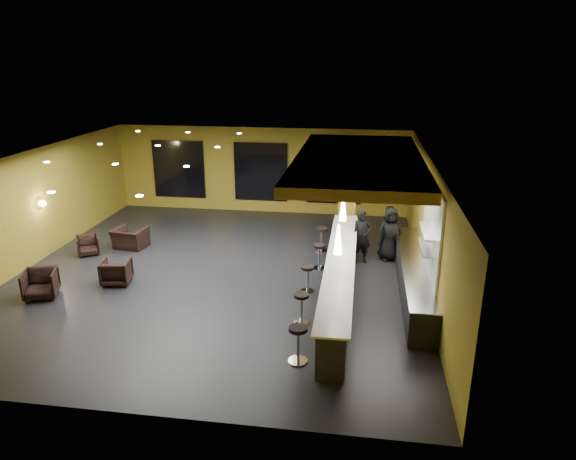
# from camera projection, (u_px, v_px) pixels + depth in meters

# --- Properties ---
(floor) EXTENTS (12.00, 13.00, 0.10)m
(floor) POSITION_uv_depth(u_px,v_px,m) (221.00, 274.00, 15.58)
(floor) COLOR black
(floor) RESTS_ON ground
(ceiling) EXTENTS (12.00, 13.00, 0.10)m
(ceiling) POSITION_uv_depth(u_px,v_px,m) (215.00, 157.00, 14.41)
(ceiling) COLOR black
(wall_back) EXTENTS (12.00, 0.10, 3.50)m
(wall_back) POSITION_uv_depth(u_px,v_px,m) (261.00, 170.00, 21.12)
(wall_back) COLOR olive
(wall_back) RESTS_ON floor
(wall_front) EXTENTS (12.00, 0.10, 3.50)m
(wall_front) POSITION_uv_depth(u_px,v_px,m) (115.00, 331.00, 8.87)
(wall_front) COLOR olive
(wall_front) RESTS_ON floor
(wall_left) EXTENTS (0.10, 13.00, 3.50)m
(wall_left) POSITION_uv_depth(u_px,v_px,m) (28.00, 209.00, 15.82)
(wall_left) COLOR olive
(wall_left) RESTS_ON floor
(wall_right) EXTENTS (0.10, 13.00, 3.50)m
(wall_right) POSITION_uv_depth(u_px,v_px,m) (430.00, 227.00, 14.17)
(wall_right) COLOR olive
(wall_right) RESTS_ON floor
(wood_soffit) EXTENTS (3.60, 8.00, 0.28)m
(wood_soffit) POSITION_uv_depth(u_px,v_px,m) (359.00, 161.00, 14.86)
(wood_soffit) COLOR olive
(wood_soffit) RESTS_ON ceiling
(window_left) EXTENTS (2.20, 0.06, 2.40)m
(window_left) POSITION_uv_depth(u_px,v_px,m) (179.00, 169.00, 21.51)
(window_left) COLOR black
(window_left) RESTS_ON wall_back
(window_center) EXTENTS (2.20, 0.06, 2.40)m
(window_center) POSITION_uv_depth(u_px,v_px,m) (261.00, 172.00, 21.04)
(window_center) COLOR black
(window_center) RESTS_ON wall_back
(window_right) EXTENTS (2.20, 0.06, 2.40)m
(window_right) POSITION_uv_depth(u_px,v_px,m) (334.00, 174.00, 20.63)
(window_right) COLOR black
(window_right) RESTS_ON wall_back
(tile_backsplash) EXTENTS (0.06, 3.20, 2.40)m
(tile_backsplash) POSITION_uv_depth(u_px,v_px,m) (432.00, 230.00, 13.16)
(tile_backsplash) COLOR white
(tile_backsplash) RESTS_ON wall_right
(bar_counter) EXTENTS (0.60, 8.00, 1.00)m
(bar_counter) POSITION_uv_depth(u_px,v_px,m) (340.00, 278.00, 13.97)
(bar_counter) COLOR black
(bar_counter) RESTS_ON floor
(bar_top) EXTENTS (0.78, 8.10, 0.05)m
(bar_top) POSITION_uv_depth(u_px,v_px,m) (341.00, 260.00, 13.80)
(bar_top) COLOR silver
(bar_top) RESTS_ON bar_counter
(prep_counter) EXTENTS (0.70, 6.00, 0.86)m
(prep_counter) POSITION_uv_depth(u_px,v_px,m) (413.00, 278.00, 14.19)
(prep_counter) COLOR black
(prep_counter) RESTS_ON floor
(prep_top) EXTENTS (0.72, 6.00, 0.03)m
(prep_top) POSITION_uv_depth(u_px,v_px,m) (414.00, 262.00, 14.04)
(prep_top) COLOR silver
(prep_top) RESTS_ON prep_counter
(wall_shelf_lower) EXTENTS (0.30, 1.50, 0.03)m
(wall_shelf_lower) POSITION_uv_depth(u_px,v_px,m) (426.00, 247.00, 13.13)
(wall_shelf_lower) COLOR silver
(wall_shelf_lower) RESTS_ON wall_right
(wall_shelf_upper) EXTENTS (0.30, 1.50, 0.03)m
(wall_shelf_upper) POSITION_uv_depth(u_px,v_px,m) (427.00, 231.00, 12.98)
(wall_shelf_upper) COLOR silver
(wall_shelf_upper) RESTS_ON wall_right
(column) EXTENTS (0.60, 0.60, 3.50)m
(column) POSITION_uv_depth(u_px,v_px,m) (348.00, 191.00, 17.86)
(column) COLOR olive
(column) RESTS_ON floor
(wall_sconce) EXTENTS (0.22, 0.22, 0.22)m
(wall_sconce) POSITION_uv_depth(u_px,v_px,m) (42.00, 203.00, 16.25)
(wall_sconce) COLOR #FFE5B2
(wall_sconce) RESTS_ON wall_left
(pendant_0) EXTENTS (0.20, 0.20, 0.70)m
(pendant_0) POSITION_uv_depth(u_px,v_px,m) (338.00, 239.00, 11.49)
(pendant_0) COLOR white
(pendant_0) RESTS_ON wood_soffit
(pendant_1) EXTENTS (0.20, 0.20, 0.70)m
(pendant_1) POSITION_uv_depth(u_px,v_px,m) (343.00, 208.00, 13.83)
(pendant_1) COLOR white
(pendant_1) RESTS_ON wood_soffit
(pendant_2) EXTENTS (0.20, 0.20, 0.70)m
(pendant_2) POSITION_uv_depth(u_px,v_px,m) (347.00, 186.00, 16.17)
(pendant_2) COLOR white
(pendant_2) RESTS_ON wood_soffit
(staff_a) EXTENTS (0.73, 0.59, 1.73)m
(staff_a) POSITION_uv_depth(u_px,v_px,m) (362.00, 237.00, 16.07)
(staff_a) COLOR black
(staff_a) RESTS_ON floor
(staff_b) EXTENTS (0.86, 0.70, 1.64)m
(staff_b) POSITION_uv_depth(u_px,v_px,m) (390.00, 230.00, 16.76)
(staff_b) COLOR black
(staff_b) RESTS_ON floor
(staff_c) EXTENTS (0.95, 0.72, 1.74)m
(staff_c) POSITION_uv_depth(u_px,v_px,m) (390.00, 234.00, 16.26)
(staff_c) COLOR black
(staff_c) RESTS_ON floor
(armchair_a) EXTENTS (1.07, 1.09, 0.78)m
(armchair_a) POSITION_uv_depth(u_px,v_px,m) (41.00, 284.00, 13.90)
(armchair_a) COLOR black
(armchair_a) RESTS_ON floor
(armchair_b) EXTENTS (0.91, 0.93, 0.73)m
(armchair_b) POSITION_uv_depth(u_px,v_px,m) (116.00, 272.00, 14.74)
(armchair_b) COLOR black
(armchair_b) RESTS_ON floor
(armchair_c) EXTENTS (0.94, 0.95, 0.63)m
(armchair_c) POSITION_uv_depth(u_px,v_px,m) (88.00, 245.00, 16.91)
(armchair_c) COLOR black
(armchair_c) RESTS_ON floor
(armchair_d) EXTENTS (1.17, 1.06, 0.69)m
(armchair_d) POSITION_uv_depth(u_px,v_px,m) (130.00, 238.00, 17.48)
(armchair_d) COLOR black
(armchair_d) RESTS_ON floor
(bar_stool_0) EXTENTS (0.43, 0.43, 0.84)m
(bar_stool_0) POSITION_uv_depth(u_px,v_px,m) (298.00, 340.00, 10.90)
(bar_stool_0) COLOR silver
(bar_stool_0) RESTS_ON floor
(bar_stool_1) EXTENTS (0.40, 0.40, 0.78)m
(bar_stool_1) POSITION_uv_depth(u_px,v_px,m) (301.00, 304.00, 12.52)
(bar_stool_1) COLOR silver
(bar_stool_1) RESTS_ON floor
(bar_stool_2) EXTENTS (0.39, 0.39, 0.77)m
(bar_stool_2) POSITION_uv_depth(u_px,v_px,m) (308.00, 275.00, 14.17)
(bar_stool_2) COLOR silver
(bar_stool_2) RESTS_ON floor
(bar_stool_3) EXTENTS (0.41, 0.41, 0.80)m
(bar_stool_3) POSITION_uv_depth(u_px,v_px,m) (319.00, 253.00, 15.68)
(bar_stool_3) COLOR silver
(bar_stool_3) RESTS_ON floor
(bar_stool_4) EXTENTS (0.42, 0.42, 0.82)m
(bar_stool_4) POSITION_uv_depth(u_px,v_px,m) (322.00, 236.00, 17.11)
(bar_stool_4) COLOR silver
(bar_stool_4) RESTS_ON floor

